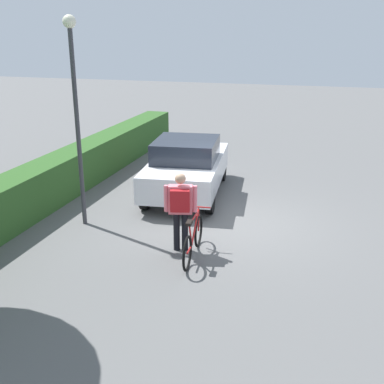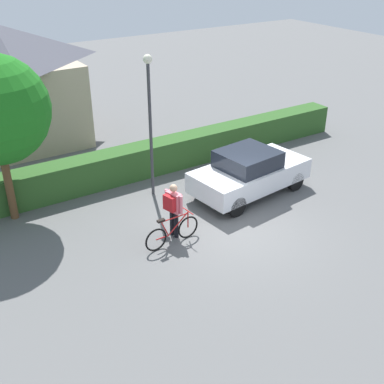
{
  "view_description": "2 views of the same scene",
  "coord_description": "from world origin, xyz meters",
  "px_view_note": "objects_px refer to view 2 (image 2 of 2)",
  "views": [
    {
      "loc": [
        -10.2,
        -2.04,
        4.32
      ],
      "look_at": [
        -1.11,
        0.62,
        1.08
      ],
      "focal_mm": 44.53,
      "sensor_mm": 36.0,
      "label": 1
    },
    {
      "loc": [
        -7.61,
        -9.52,
        7.64
      ],
      "look_at": [
        -0.99,
        0.84,
        1.16
      ],
      "focal_mm": 45.36,
      "sensor_mm": 36.0,
      "label": 2
    }
  ],
  "objects_px": {
    "street_lamp": "(150,109)",
    "fire_hydrant": "(255,155)",
    "parked_car_near": "(249,172)",
    "person_rider": "(173,206)",
    "bicycle": "(172,232)"
  },
  "relations": [
    {
      "from": "bicycle",
      "to": "fire_hydrant",
      "type": "height_order",
      "value": "bicycle"
    },
    {
      "from": "parked_car_near",
      "to": "street_lamp",
      "type": "xyz_separation_m",
      "value": [
        -2.71,
        1.68,
        2.16
      ]
    },
    {
      "from": "bicycle",
      "to": "fire_hydrant",
      "type": "relative_size",
      "value": 2.18
    },
    {
      "from": "bicycle",
      "to": "person_rider",
      "type": "distance_m",
      "value": 0.74
    },
    {
      "from": "person_rider",
      "to": "fire_hydrant",
      "type": "bearing_deg",
      "value": 26.75
    },
    {
      "from": "fire_hydrant",
      "to": "street_lamp",
      "type": "bearing_deg",
      "value": 179.34
    },
    {
      "from": "street_lamp",
      "to": "fire_hydrant",
      "type": "bearing_deg",
      "value": -0.66
    },
    {
      "from": "person_rider",
      "to": "street_lamp",
      "type": "height_order",
      "value": "street_lamp"
    },
    {
      "from": "parked_car_near",
      "to": "street_lamp",
      "type": "bearing_deg",
      "value": 148.21
    },
    {
      "from": "fire_hydrant",
      "to": "person_rider",
      "type": "bearing_deg",
      "value": -153.25
    },
    {
      "from": "person_rider",
      "to": "fire_hydrant",
      "type": "xyz_separation_m",
      "value": [
        5.06,
        2.55,
        -0.59
      ]
    },
    {
      "from": "parked_car_near",
      "to": "bicycle",
      "type": "height_order",
      "value": "parked_car_near"
    },
    {
      "from": "person_rider",
      "to": "street_lamp",
      "type": "bearing_deg",
      "value": 73.98
    },
    {
      "from": "parked_car_near",
      "to": "person_rider",
      "type": "relative_size",
      "value": 2.56
    },
    {
      "from": "person_rider",
      "to": "fire_hydrant",
      "type": "height_order",
      "value": "person_rider"
    }
  ]
}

